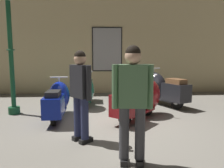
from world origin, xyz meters
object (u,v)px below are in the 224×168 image
at_px(visitor_0, 132,97).
at_px(visitor_1, 81,90).
at_px(scooter_1, 85,90).
at_px(lamppost, 10,37).
at_px(scooter_0, 58,99).
at_px(scooter_3, 160,88).
at_px(scooter_2, 142,98).

height_order(visitor_0, visitor_1, visitor_0).
bearing_deg(scooter_1, lamppost, -66.06).
bearing_deg(scooter_0, visitor_0, -150.65).
relative_size(scooter_1, scooter_3, 0.95).
distance_m(visitor_0, visitor_1, 1.13).
relative_size(scooter_2, scooter_3, 0.87).
bearing_deg(lamppost, scooter_2, -9.94).
distance_m(scooter_1, visitor_0, 3.68).
relative_size(lamppost, visitor_1, 1.99).
xyz_separation_m(scooter_0, lamppost, (-1.17, 0.38, 1.47)).
bearing_deg(scooter_3, visitor_1, 117.19).
distance_m(scooter_3, visitor_0, 3.94).
distance_m(scooter_0, scooter_1, 1.31).
height_order(lamppost, visitor_0, lamppost).
xyz_separation_m(scooter_2, lamppost, (-3.15, 0.55, 1.44)).
xyz_separation_m(scooter_0, scooter_3, (2.83, 1.29, 0.06)).
relative_size(scooter_0, scooter_2, 0.99).
bearing_deg(lamppost, scooter_0, -18.09).
bearing_deg(visitor_0, scooter_1, 18.60).
bearing_deg(scooter_0, scooter_2, -96.46).
bearing_deg(scooter_0, visitor_1, -157.87).
bearing_deg(scooter_3, scooter_0, 89.12).
xyz_separation_m(scooter_2, visitor_1, (-1.31, -1.36, 0.43)).
distance_m(scooter_0, lamppost, 1.92).
bearing_deg(scooter_2, scooter_3, 11.07).
relative_size(scooter_2, visitor_1, 1.02).
bearing_deg(lamppost, scooter_1, 24.56).
bearing_deg(visitor_1, visitor_0, -88.80).
height_order(scooter_2, scooter_3, scooter_3).
height_order(scooter_3, visitor_0, visitor_0).
relative_size(lamppost, visitor_0, 1.92).
bearing_deg(scooter_0, scooter_1, -27.20).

